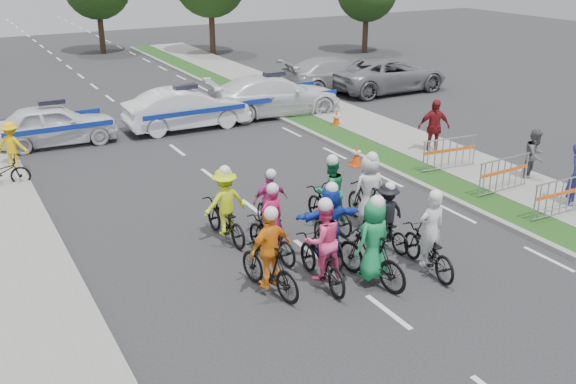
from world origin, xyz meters
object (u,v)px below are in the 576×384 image
rider_3 (270,260)px  civilian_sedan (336,74)px  civilian_suv (389,74)px  marshal_hiviz (12,145)px  rider_6 (271,233)px  police_car_0 (54,124)px  rider_7 (368,198)px  rider_2 (322,253)px  rider_5 (329,227)px  barrier_1 (504,176)px  barrier_2 (449,155)px  rider_8 (330,201)px  rider_10 (225,211)px  spectator_2 (434,127)px  police_car_1 (187,109)px  rider_1 (372,250)px  rider_0 (429,245)px  rider_9 (270,209)px  spectator_1 (534,156)px  cone_1 (336,119)px  barrier_0 (561,199)px  cone_0 (356,155)px  parked_bike (0,173)px  rider_4 (386,221)px  police_car_2 (274,95)px

rider_3 → civilian_sedan: (11.78, 15.52, 0.05)m
civilian_suv → marshal_hiviz: bearing=101.1°
civilian_suv → civilian_sedan: bearing=57.0°
rider_6 → police_car_0: rider_6 is taller
rider_7 → civilian_sedan: (8.06, 13.79, 0.02)m
rider_2 → rider_5: size_ratio=1.05×
barrier_1 → barrier_2: bearing=90.0°
rider_7 → rider_8: rider_7 is taller
rider_10 → spectator_2: 9.29m
police_car_1 → barrier_2: 10.28m
spectator_2 → barrier_2: 1.82m
civilian_suv → rider_1: bearing=142.1°
rider_0 → rider_2: size_ratio=0.99×
rider_8 → rider_5: bearing=55.5°
rider_1 → rider_8: (0.73, 2.80, -0.05)m
rider_1 → rider_3: size_ratio=1.04×
rider_6 → barrier_1: 7.61m
rider_5 → rider_9: bearing=-62.0°
police_car_1 → spectator_1: 12.74m
rider_8 → barrier_2: size_ratio=0.99×
barrier_2 → cone_1: (-0.25, 6.05, -0.22)m
rider_3 → rider_8: bearing=-153.9°
rider_9 → marshal_hiviz: (-4.84, 8.37, 0.10)m
barrier_0 → rider_2: bearing=179.1°
rider_9 → cone_0: 5.88m
rider_3 → barrier_1: size_ratio=0.98×
rider_0 → cone_1: rider_0 is taller
rider_7 → civilian_sedan: 15.97m
rider_6 → rider_10: 1.48m
civilian_sedan → rider_0: bearing=157.5°
barrier_1 → barrier_2: 2.24m
rider_9 → barrier_2: rider_9 is taller
barrier_1 → parked_bike: 14.67m
rider_6 → rider_8: (2.03, 0.71, 0.12)m
rider_3 → police_car_1: rider_3 is taller
barrier_2 → cone_1: bearing=92.4°
rider_2 → civilian_suv: bearing=-127.5°
police_car_1 → cone_1: size_ratio=6.77×
rider_0 → rider_3: bearing=-7.0°
rider_8 → barrier_0: (5.58, -2.45, -0.17)m
spectator_2 → cone_1: spectator_2 is taller
marshal_hiviz → barrier_2: marshal_hiviz is taller
barrier_1 → rider_4: bearing=-168.1°
rider_2 → civilian_suv: 19.20m
spectator_1 → rider_10: bearing=161.7°
rider_7 → barrier_1: bearing=-176.6°
civilian_sedan → parked_bike: size_ratio=3.24×
rider_4 → spectator_2: bearing=-143.4°
civilian_suv → barrier_1: bearing=156.9°
police_car_2 → spectator_1: bearing=-156.5°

